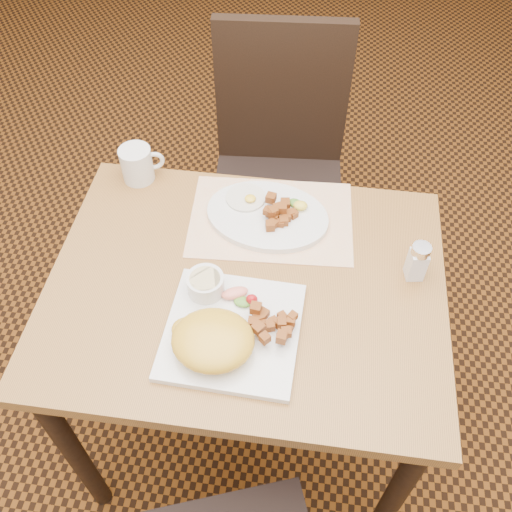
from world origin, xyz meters
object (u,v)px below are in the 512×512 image
(plate_square, at_px, (232,331))
(coffee_mug, at_px, (138,164))
(salt_shaker, at_px, (417,261))
(table, at_px, (246,310))
(chair_far, at_px, (279,162))
(plate_oval, at_px, (267,216))

(plate_square, xyz_separation_m, coffee_mug, (-0.32, 0.44, 0.04))
(salt_shaker, bearing_deg, table, -168.83)
(table, distance_m, chair_far, 0.67)
(salt_shaker, bearing_deg, plate_oval, 159.66)
(plate_square, bearing_deg, table, 86.48)
(table, distance_m, coffee_mug, 0.48)
(table, xyz_separation_m, salt_shaker, (0.38, 0.07, 0.16))
(salt_shaker, bearing_deg, coffee_mug, 161.68)
(plate_square, distance_m, salt_shaker, 0.44)
(plate_square, height_order, salt_shaker, salt_shaker)
(plate_square, relative_size, coffee_mug, 2.52)
(coffee_mug, bearing_deg, plate_square, -54.09)
(plate_oval, bearing_deg, coffee_mug, 163.75)
(plate_oval, xyz_separation_m, coffee_mug, (-0.35, 0.10, 0.04))
(plate_square, height_order, plate_oval, plate_oval)
(chair_far, distance_m, coffee_mug, 0.55)
(chair_far, height_order, plate_oval, chair_far)
(table, relative_size, chair_far, 0.93)
(chair_far, bearing_deg, plate_square, 84.63)
(table, height_order, chair_far, chair_far)
(table, height_order, plate_oval, plate_oval)
(plate_oval, height_order, coffee_mug, coffee_mug)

